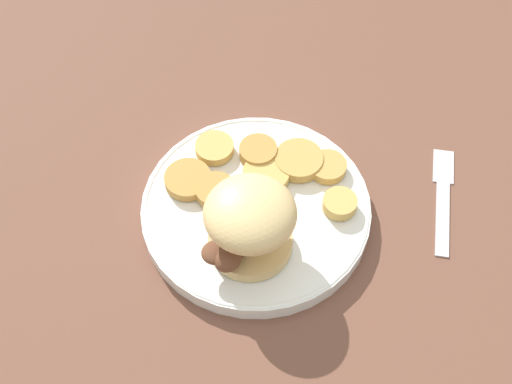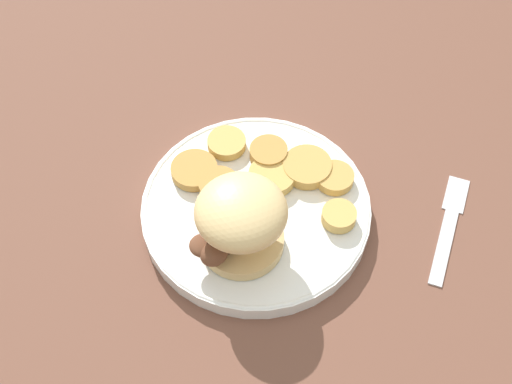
# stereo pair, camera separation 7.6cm
# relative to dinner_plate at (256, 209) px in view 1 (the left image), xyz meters

# --- Properties ---
(ground_plane) EXTENTS (4.00, 4.00, 0.00)m
(ground_plane) POSITION_rel_dinner_plate_xyz_m (0.00, 0.00, -0.01)
(ground_plane) COLOR brown
(dinner_plate) EXTENTS (0.25, 0.25, 0.02)m
(dinner_plate) POSITION_rel_dinner_plate_xyz_m (0.00, 0.00, 0.00)
(dinner_plate) COLOR white
(dinner_plate) RESTS_ON ground_plane
(sandwich) EXTENTS (0.10, 0.09, 0.09)m
(sandwich) POSITION_rel_dinner_plate_xyz_m (0.05, -0.00, 0.06)
(sandwich) COLOR tan
(sandwich) RESTS_ON dinner_plate
(potato_round_0) EXTENTS (0.04, 0.04, 0.01)m
(potato_round_0) POSITION_rel_dinner_plate_xyz_m (-0.07, -0.06, 0.02)
(potato_round_0) COLOR tan
(potato_round_0) RESTS_ON dinner_plate
(potato_round_1) EXTENTS (0.04, 0.04, 0.02)m
(potato_round_1) POSITION_rel_dinner_plate_xyz_m (-0.07, -0.01, 0.02)
(potato_round_1) COLOR #BC8942
(potato_round_1) RESTS_ON dinner_plate
(potato_round_2) EXTENTS (0.04, 0.04, 0.01)m
(potato_round_2) POSITION_rel_dinner_plate_xyz_m (-0.01, 0.09, 0.02)
(potato_round_2) COLOR tan
(potato_round_2) RESTS_ON dinner_plate
(potato_round_3) EXTENTS (0.05, 0.05, 0.01)m
(potato_round_3) POSITION_rel_dinner_plate_xyz_m (-0.02, -0.08, 0.02)
(potato_round_3) COLOR #BC8942
(potato_round_3) RESTS_ON dinner_plate
(potato_round_4) EXTENTS (0.06, 0.06, 0.01)m
(potato_round_4) POSITION_rel_dinner_plate_xyz_m (-0.06, 0.04, 0.02)
(potato_round_4) COLOR tan
(potato_round_4) RESTS_ON dinner_plate
(potato_round_5) EXTENTS (0.05, 0.05, 0.01)m
(potato_round_5) POSITION_rel_dinner_plate_xyz_m (-0.04, 0.01, 0.02)
(potato_round_5) COLOR tan
(potato_round_5) RESTS_ON dinner_plate
(potato_round_6) EXTENTS (0.05, 0.05, 0.01)m
(potato_round_6) POSITION_rel_dinner_plate_xyz_m (-0.01, -0.05, 0.02)
(potato_round_6) COLOR #BC8942
(potato_round_6) RESTS_ON dinner_plate
(potato_round_7) EXTENTS (0.04, 0.04, 0.01)m
(potato_round_7) POSITION_rel_dinner_plate_xyz_m (-0.06, 0.08, 0.02)
(potato_round_7) COLOR tan
(potato_round_7) RESTS_ON dinner_plate
(fork) EXTENTS (0.15, 0.03, 0.00)m
(fork) POSITION_rel_dinner_plate_xyz_m (-0.05, 0.21, -0.01)
(fork) COLOR silver
(fork) RESTS_ON ground_plane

